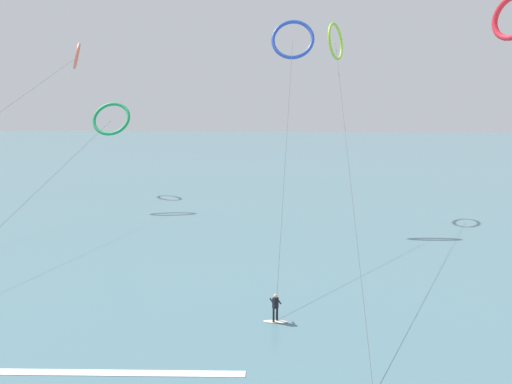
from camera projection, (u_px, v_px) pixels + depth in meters
name	position (u px, v px, depth m)	size (l,w,h in m)	color
sea_water	(279.00, 156.00, 115.93)	(400.00, 200.00, 0.08)	#476B75
surfer_ivory	(275.00, 310.00, 27.51)	(1.40, 0.73, 1.70)	silver
kite_coral	(76.00, 56.00, 66.39)	(3.95, 47.77, 20.84)	#EA7260
kite_lime	(336.00, 42.00, 52.97)	(2.59, 38.84, 21.30)	#8CC62D
kite_cobalt	(293.00, 40.00, 46.83)	(4.34, 24.19, 20.66)	#2647B7
kite_emerald	(111.00, 119.00, 56.06)	(4.53, 36.59, 12.72)	#199351
wave_crest_far	(82.00, 373.00, 22.39)	(15.27, 0.50, 0.12)	white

